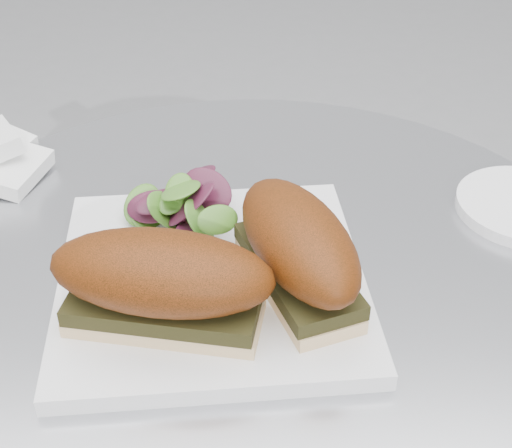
{
  "coord_description": "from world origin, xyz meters",
  "views": [
    {
      "loc": [
        -0.01,
        -0.5,
        1.14
      ],
      "look_at": [
        0.0,
        0.02,
        0.77
      ],
      "focal_mm": 50.0,
      "sensor_mm": 36.0,
      "label": 1
    }
  ],
  "objects": [
    {
      "name": "salad",
      "position": [
        -0.06,
        0.06,
        0.77
      ],
      "size": [
        0.11,
        0.11,
        0.05
      ],
      "primitive_type": null,
      "color": "#477D29",
      "rests_on": "plate"
    },
    {
      "name": "sandwich_left",
      "position": [
        -0.07,
        -0.08,
        0.79
      ],
      "size": [
        0.19,
        0.11,
        0.08
      ],
      "rotation": [
        0.0,
        0.0,
        -0.19
      ],
      "color": "beige",
      "rests_on": "plate"
    },
    {
      "name": "table",
      "position": [
        0.0,
        0.0,
        0.49
      ],
      "size": [
        0.7,
        0.7,
        0.73
      ],
      "color": "#B8BAC0",
      "rests_on": "ground"
    },
    {
      "name": "plate",
      "position": [
        -0.04,
        -0.02,
        0.74
      ],
      "size": [
        0.28,
        0.28,
        0.02
      ],
      "primitive_type": "cube",
      "rotation": [
        0.0,
        0.0,
        0.06
      ],
      "color": "white",
      "rests_on": "table"
    },
    {
      "name": "sandwich_right",
      "position": [
        0.04,
        -0.04,
        0.79
      ],
      "size": [
        0.13,
        0.18,
        0.08
      ],
      "rotation": [
        0.0,
        0.0,
        -1.23
      ],
      "color": "beige",
      "rests_on": "plate"
    }
  ]
}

